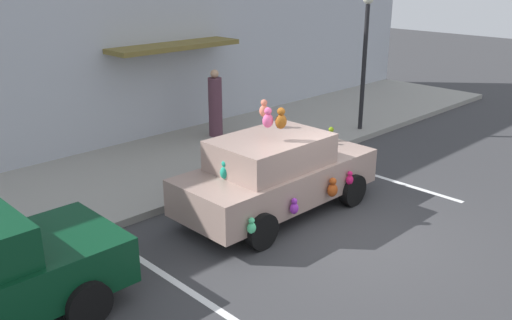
{
  "coord_description": "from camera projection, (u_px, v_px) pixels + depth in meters",
  "views": [
    {
      "loc": [
        -7.28,
        -5.14,
        4.51
      ],
      "look_at": [
        -0.18,
        2.13,
        0.9
      ],
      "focal_mm": 38.55,
      "sensor_mm": 36.0,
      "label": 1
    }
  ],
  "objects": [
    {
      "name": "plush_covered_car",
      "position": [
        276.0,
        173.0,
        10.37
      ],
      "size": [
        4.11,
        1.94,
        2.16
      ],
      "color": "gray",
      "rests_on": "ground"
    },
    {
      "name": "parking_stripe_rear",
      "position": [
        170.0,
        278.0,
        8.37
      ],
      "size": [
        0.12,
        3.6,
        0.01
      ],
      "primitive_type": "cube",
      "color": "silver",
      "rests_on": "ground"
    },
    {
      "name": "storefront_building",
      "position": [
        120.0,
        22.0,
        13.52
      ],
      "size": [
        24.0,
        1.25,
        6.4
      ],
      "color": "#B2B7C1",
      "rests_on": "ground"
    },
    {
      "name": "street_lamp_post",
      "position": [
        365.0,
        48.0,
        14.78
      ],
      "size": [
        0.28,
        0.28,
        3.68
      ],
      "color": "black",
      "rests_on": "sidewalk"
    },
    {
      "name": "parking_stripe_front",
      "position": [
        387.0,
        179.0,
        12.28
      ],
      "size": [
        0.12,
        3.6,
        0.01
      ],
      "primitive_type": "cube",
      "color": "silver",
      "rests_on": "ground"
    },
    {
      "name": "sidewalk",
      "position": [
        178.0,
        162.0,
        13.11
      ],
      "size": [
        24.0,
        4.0,
        0.15
      ],
      "primitive_type": "cube",
      "color": "gray",
      "rests_on": "ground"
    },
    {
      "name": "teddy_bear_on_sidewalk",
      "position": [
        269.0,
        143.0,
        13.19
      ],
      "size": [
        0.38,
        0.32,
        0.72
      ],
      "color": "brown",
      "rests_on": "sidewalk"
    },
    {
      "name": "ground_plane",
      "position": [
        347.0,
        234.0,
        9.76
      ],
      "size": [
        60.0,
        60.0,
        0.0
      ],
      "primitive_type": "plane",
      "color": "#38383A"
    },
    {
      "name": "pedestrian_near_shopfront",
      "position": [
        215.0,
        106.0,
        14.64
      ],
      "size": [
        0.37,
        0.37,
        1.79
      ],
      "color": "#593543",
      "rests_on": "sidewalk"
    }
  ]
}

